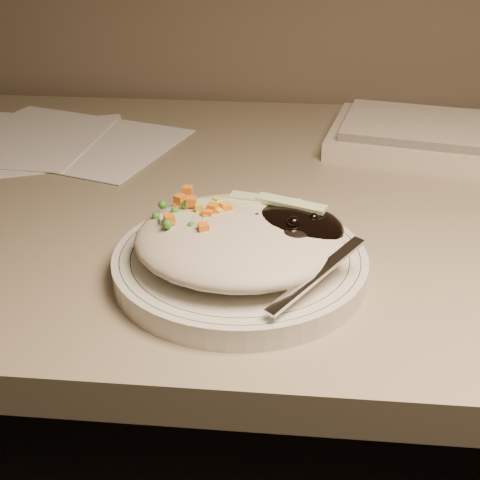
{
  "coord_description": "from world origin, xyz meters",
  "views": [
    {
      "loc": [
        -0.01,
        0.66,
        1.07
      ],
      "look_at": [
        -0.06,
        1.19,
        0.78
      ],
      "focal_mm": 50.0,
      "sensor_mm": 36.0,
      "label": 1
    }
  ],
  "objects": [
    {
      "name": "desk",
      "position": [
        0.0,
        1.38,
        0.54
      ],
      "size": [
        1.4,
        0.7,
        0.74
      ],
      "color": "gray",
      "rests_on": "ground"
    },
    {
      "name": "meal",
      "position": [
        -0.05,
        1.19,
        0.78
      ],
      "size": [
        0.21,
        0.19,
        0.05
      ],
      "color": "#B2A890",
      "rests_on": "plate"
    },
    {
      "name": "papers",
      "position": [
        -0.39,
        1.51,
        0.74
      ],
      "size": [
        0.44,
        0.33,
        0.0
      ],
      "color": "white",
      "rests_on": "desk"
    },
    {
      "name": "plate_rim",
      "position": [
        -0.06,
        1.19,
        0.76
      ],
      "size": [
        0.22,
        0.22,
        0.0
      ],
      "color": "#144723",
      "rests_on": "plate"
    },
    {
      "name": "plate",
      "position": [
        -0.06,
        1.19,
        0.75
      ],
      "size": [
        0.24,
        0.24,
        0.02
      ],
      "primitive_type": "cylinder",
      "color": "silver",
      "rests_on": "desk"
    }
  ]
}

